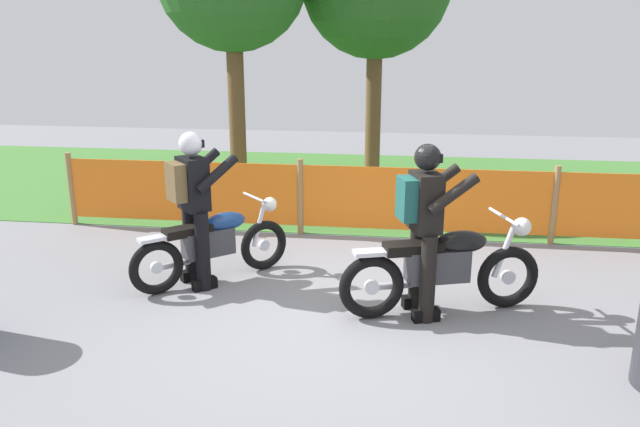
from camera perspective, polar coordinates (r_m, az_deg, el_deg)
ground at (r=6.12m, az=1.98°, el=-9.58°), size 24.00×24.00×0.02m
grass_verge at (r=11.35m, az=4.87°, el=2.59°), size 24.00×5.96×0.01m
barrier_fence at (r=8.33m, az=3.83°, el=1.44°), size 8.40×0.08×1.05m
motorcycle_lead at (r=6.92m, az=-9.80°, el=-2.77°), size 1.46×1.34×0.89m
motorcycle_trailing at (r=6.15m, az=11.28°, el=-4.90°), size 1.98×0.85×0.97m
rider_lead at (r=6.69m, az=-11.59°, el=1.14°), size 0.77×0.75×1.69m
rider_trailing at (r=5.92m, az=9.53°, el=-0.72°), size 0.77×0.66×1.69m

